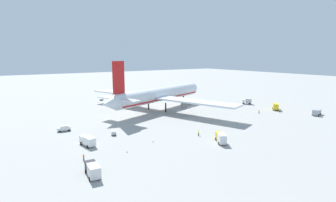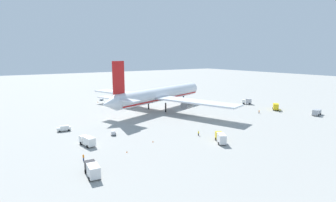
% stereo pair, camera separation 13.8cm
% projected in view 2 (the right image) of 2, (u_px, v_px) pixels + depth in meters
% --- Properties ---
extents(ground_plane, '(600.00, 600.00, 0.00)m').
position_uv_depth(ground_plane, '(161.00, 110.00, 129.58)').
color(ground_plane, '#9E9E99').
extents(airliner, '(68.06, 80.62, 24.17)m').
position_uv_depth(airliner, '(159.00, 95.00, 127.39)').
color(airliner, silver).
rests_on(airliner, ground).
extents(service_truck_0, '(6.52, 5.78, 3.20)m').
position_uv_depth(service_truck_0, '(276.00, 106.00, 128.86)').
color(service_truck_0, yellow).
rests_on(service_truck_0, ground).
extents(service_truck_1, '(7.01, 4.03, 2.69)m').
position_uv_depth(service_truck_1, '(317.00, 112.00, 117.41)').
color(service_truck_1, '#999EA5').
rests_on(service_truck_1, ground).
extents(service_truck_2, '(5.34, 6.95, 3.09)m').
position_uv_depth(service_truck_2, '(221.00, 137.00, 80.16)').
color(service_truck_2, yellow).
rests_on(service_truck_2, ground).
extents(service_truck_3, '(3.37, 6.63, 2.84)m').
position_uv_depth(service_truck_3, '(88.00, 141.00, 77.52)').
color(service_truck_3, white).
rests_on(service_truck_3, ground).
extents(service_truck_4, '(3.01, 6.59, 2.92)m').
position_uv_depth(service_truck_4, '(92.00, 169.00, 57.88)').
color(service_truck_4, black).
rests_on(service_truck_4, ground).
extents(service_truck_5, '(4.86, 5.08, 3.10)m').
position_uv_depth(service_truck_5, '(247.00, 101.00, 143.74)').
color(service_truck_5, white).
rests_on(service_truck_5, ground).
extents(service_van, '(4.70, 2.41, 1.97)m').
position_uv_depth(service_van, '(64.00, 128.00, 92.68)').
color(service_van, white).
rests_on(service_van, ground).
extents(baggage_cart_0, '(2.36, 3.30, 1.51)m').
position_uv_depth(baggage_cart_0, '(113.00, 133.00, 88.19)').
color(baggage_cart_0, '#595B60').
rests_on(baggage_cart_0, ground).
extents(baggage_cart_1, '(2.74, 2.62, 1.16)m').
position_uv_depth(baggage_cart_1, '(102.00, 99.00, 155.99)').
color(baggage_cart_1, '#26598C').
rests_on(baggage_cart_1, ground).
extents(ground_worker_0, '(0.53, 0.53, 1.63)m').
position_uv_depth(ground_worker_0, '(198.00, 133.00, 87.41)').
color(ground_worker_0, black).
rests_on(ground_worker_0, ground).
extents(ground_worker_1, '(0.52, 0.52, 1.62)m').
position_uv_depth(ground_worker_1, '(259.00, 112.00, 120.78)').
color(ground_worker_1, black).
rests_on(ground_worker_1, ground).
extents(ground_worker_2, '(0.55, 0.55, 1.67)m').
position_uv_depth(ground_worker_2, '(280.00, 111.00, 122.99)').
color(ground_worker_2, black).
rests_on(ground_worker_2, ground).
extents(ground_worker_3, '(0.44, 0.44, 1.69)m').
position_uv_depth(ground_worker_3, '(83.00, 157.00, 66.61)').
color(ground_worker_3, navy).
rests_on(ground_worker_3, ground).
extents(traffic_cone_0, '(0.36, 0.36, 0.55)m').
position_uv_depth(traffic_cone_0, '(166.00, 94.00, 181.84)').
color(traffic_cone_0, orange).
rests_on(traffic_cone_0, ground).
extents(traffic_cone_1, '(0.36, 0.36, 0.55)m').
position_uv_depth(traffic_cone_1, '(127.00, 152.00, 72.22)').
color(traffic_cone_1, orange).
rests_on(traffic_cone_1, ground).
extents(traffic_cone_2, '(0.36, 0.36, 0.55)m').
position_uv_depth(traffic_cone_2, '(98.00, 102.00, 149.01)').
color(traffic_cone_2, orange).
rests_on(traffic_cone_2, ground).
extents(traffic_cone_3, '(0.36, 0.36, 0.55)m').
position_uv_depth(traffic_cone_3, '(173.00, 95.00, 177.27)').
color(traffic_cone_3, orange).
rests_on(traffic_cone_3, ground).
extents(traffic_cone_4, '(0.36, 0.36, 0.55)m').
position_uv_depth(traffic_cone_4, '(153.00, 141.00, 80.78)').
color(traffic_cone_4, orange).
rests_on(traffic_cone_4, ground).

